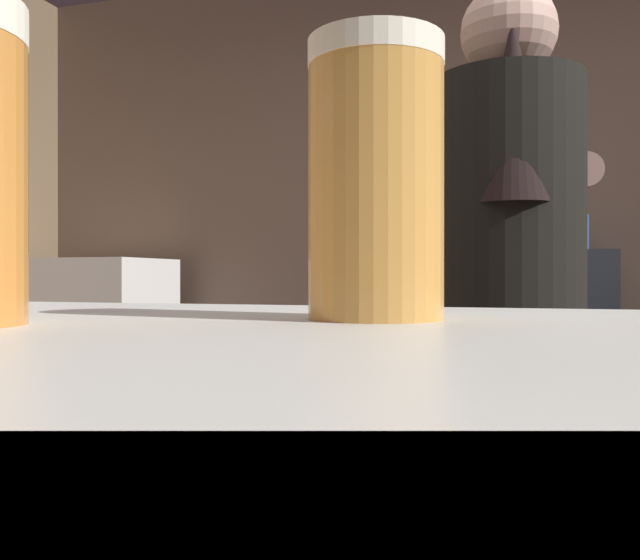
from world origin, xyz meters
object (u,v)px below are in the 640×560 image
chefs_knife (620,336)px  bottle_hot_sauce (421,235)px  mini_fridge (95,371)px  bartender (509,305)px  mixing_bowl (376,319)px  bottle_olive_oil (570,235)px  bottle_vinegar (582,231)px  pint_glass_near (376,180)px

chefs_knife → bottle_hot_sauce: (-0.75, 1.23, 0.36)m
mini_fridge → bartender: bearing=-33.5°
mixing_bowl → bottle_olive_oil: (0.63, 1.00, 0.32)m
chefs_knife → bottle_vinegar: size_ratio=0.99×
mixing_bowl → pint_glass_near: size_ratio=1.48×
pint_glass_near → mixing_bowl: bearing=103.0°
mini_fridge → bartender: size_ratio=0.67×
chefs_knife → bottle_vinegar: bearing=78.7°
bartender → mini_fridge: bearing=49.5°
bartender → mixing_bowl: bearing=31.8°
bottle_hot_sauce → chefs_knife: bearing=-58.7°
bottle_hot_sauce → pint_glass_near: bearing=-81.2°
mini_fridge → bottle_vinegar: (2.40, 0.27, 0.70)m
chefs_knife → pint_glass_near: (-0.30, -1.68, 0.21)m
chefs_knife → bottle_hot_sauce: size_ratio=1.09×
chefs_knife → pint_glass_near: size_ratio=1.63×
mini_fridge → bottle_hot_sauce: (1.68, 0.22, 0.69)m
bottle_vinegar → bottle_hot_sauce: bottle_vinegar is taller
mini_fridge → mixing_bowl: 1.95m
bottle_vinegar → bottle_hot_sauce: bearing=-175.8°
pint_glass_near → bottle_olive_oil: (0.21, 2.81, 0.13)m
mini_fridge → chefs_knife: 2.64m
mixing_bowl → bottle_vinegar: bottle_vinegar is taller
mixing_bowl → bottle_hot_sauce: size_ratio=0.99×
bartender → bottle_olive_oil: (0.20, 1.54, 0.25)m
mini_fridge → bottle_olive_oil: bearing=3.0°
mixing_bowl → pint_glass_near: pint_glass_near is taller
pint_glass_near → bottle_hot_sauce: size_ratio=0.67×
bartender → chefs_knife: (0.28, 0.40, -0.10)m
bartender → mixing_bowl: 0.70m
mini_fridge → chefs_knife: mini_fridge is taller
chefs_knife → bartender: bearing=-137.0°
bartender → pint_glass_near: bartender is taller
bottle_hot_sauce → bottle_olive_oil: (0.66, -0.09, -0.02)m
bottle_olive_oil → mini_fridge: bearing=-177.0°
mini_fridge → bottle_vinegar: bearing=6.4°
mini_fridge → bottle_olive_oil: bottle_olive_oil is taller
mixing_bowl → bottle_vinegar: size_ratio=0.90×
chefs_knife → bottle_vinegar: 1.33m
bottle_hot_sauce → bottle_olive_oil: bearing=-8.1°
mini_fridge → pint_glass_near: bearing=-51.7°
mini_fridge → bartender: bartender is taller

